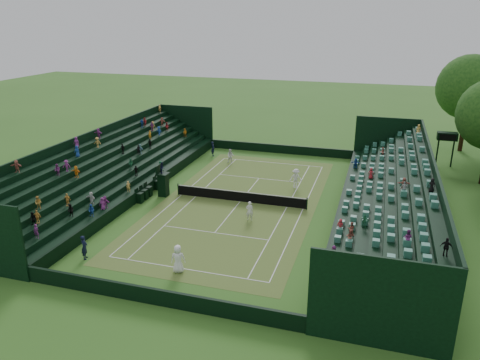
{
  "coord_description": "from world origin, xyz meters",
  "views": [
    {
      "loc": [
        10.97,
        -35.77,
        15.18
      ],
      "look_at": [
        0.0,
        0.0,
        2.0
      ],
      "focal_mm": 35.0,
      "sensor_mm": 36.0,
      "label": 1
    }
  ],
  "objects": [
    {
      "name": "umpire_chair",
      "position": [
        -6.95,
        -0.59,
        1.34
      ],
      "size": [
        1.0,
        1.0,
        3.14
      ],
      "color": "black",
      "rests_on": "ground"
    },
    {
      "name": "ground",
      "position": [
        0.0,
        0.0,
        0.0
      ],
      "size": [
        160.0,
        160.0,
        0.0
      ],
      "primitive_type": "plane",
      "color": "#366B21",
      "rests_on": "ground"
    },
    {
      "name": "player_near_east",
      "position": [
        1.83,
        -3.45,
        0.8
      ],
      "size": [
        0.67,
        0.54,
        1.59
      ],
      "primitive_type": "imported",
      "rotation": [
        0.0,
        0.0,
        3.44
      ],
      "color": "silver",
      "rests_on": "ground"
    },
    {
      "name": "perimeter_wall_south",
      "position": [
        0.0,
        -15.88,
        0.5
      ],
      "size": [
        17.17,
        0.2,
        1.0
      ],
      "primitive_type": "cube",
      "color": "black",
      "rests_on": "ground"
    },
    {
      "name": "scoreboard_tower",
      "position": [
        17.75,
        16.0,
        3.14
      ],
      "size": [
        2.0,
        1.0,
        3.7
      ],
      "color": "black",
      "rests_on": "ground"
    },
    {
      "name": "courtside_chairs",
      "position": [
        -8.21,
        -0.15,
        0.48
      ],
      "size": [
        0.58,
        5.55,
        1.27
      ],
      "color": "black",
      "rests_on": "ground"
    },
    {
      "name": "tennis_net",
      "position": [
        0.0,
        0.0,
        0.53
      ],
      "size": [
        11.67,
        0.1,
        1.06
      ],
      "color": "black",
      "rests_on": "ground"
    },
    {
      "name": "court_surface",
      "position": [
        0.0,
        0.0,
        0.01
      ],
      "size": [
        12.97,
        26.77,
        0.01
      ],
      "primitive_type": "cube",
      "color": "#417928",
      "rests_on": "ground"
    },
    {
      "name": "player_far_west",
      "position": [
        -4.3,
        10.52,
        0.78
      ],
      "size": [
        0.87,
        0.75,
        1.57
      ],
      "primitive_type": "imported",
      "rotation": [
        0.0,
        0.0,
        0.22
      ],
      "color": "white",
      "rests_on": "ground"
    },
    {
      "name": "perimeter_wall_east",
      "position": [
        8.48,
        0.0,
        0.5
      ],
      "size": [
        0.2,
        31.77,
        1.0
      ],
      "primitive_type": "cube",
      "color": "black",
      "rests_on": "ground"
    },
    {
      "name": "line_judge_south",
      "position": [
        -6.85,
        -12.53,
        0.83
      ],
      "size": [
        0.6,
        0.71,
        1.66
      ],
      "primitive_type": "imported",
      "rotation": [
        0.0,
        0.0,
        1.96
      ],
      "color": "black",
      "rests_on": "ground"
    },
    {
      "name": "north_grandstand",
      "position": [
        12.66,
        0.0,
        1.55
      ],
      "size": [
        6.6,
        32.0,
        4.9
      ],
      "color": "black",
      "rests_on": "ground"
    },
    {
      "name": "line_judge_north",
      "position": [
        -7.05,
        12.48,
        0.85
      ],
      "size": [
        0.62,
        0.73,
        1.69
      ],
      "primitive_type": "imported",
      "rotation": [
        0.0,
        0.0,
        1.98
      ],
      "color": "black",
      "rests_on": "ground"
    },
    {
      "name": "south_grandstand",
      "position": [
        -12.66,
        0.0,
        1.55
      ],
      "size": [
        6.6,
        32.0,
        4.9
      ],
      "color": "black",
      "rests_on": "ground"
    },
    {
      "name": "player_near_west",
      "position": [
        -0.25,
        -12.31,
        0.92
      ],
      "size": [
        1.04,
        0.84,
        1.84
      ],
      "primitive_type": "imported",
      "rotation": [
        0.0,
        0.0,
        3.47
      ],
      "color": "white",
      "rests_on": "ground"
    },
    {
      "name": "player_far_east",
      "position": [
        3.91,
        4.89,
        0.92
      ],
      "size": [
        1.36,
        1.07,
        1.84
      ],
      "primitive_type": "imported",
      "rotation": [
        0.0,
        0.0,
        0.37
      ],
      "color": "white",
      "rests_on": "ground"
    },
    {
      "name": "perimeter_wall_north",
      "position": [
        0.0,
        15.88,
        0.5
      ],
      "size": [
        17.17,
        0.2,
        1.0
      ],
      "primitive_type": "cube",
      "color": "black",
      "rests_on": "ground"
    },
    {
      "name": "perimeter_wall_west",
      "position": [
        -8.48,
        0.0,
        0.5
      ],
      "size": [
        0.2,
        31.77,
        1.0
      ],
      "primitive_type": "cube",
      "color": "black",
      "rests_on": "ground"
    }
  ]
}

